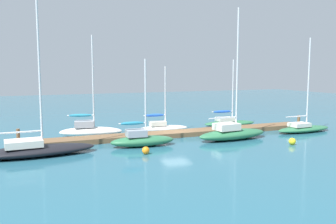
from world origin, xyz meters
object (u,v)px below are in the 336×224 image
object	(u,v)px
sailboat_5	(229,122)
mooring_buoy_orange	(146,150)
mooring_buoy_yellow	(292,141)
sailboat_6	(303,128)
sailboat_0	(35,148)
sailboat_2	(142,139)
sailboat_4	(232,133)
sailboat_3	(162,127)
sailboat_1	(90,130)

from	to	relation	value
sailboat_5	mooring_buoy_orange	world-z (taller)	sailboat_5
mooring_buoy_yellow	mooring_buoy_orange	bearing A→B (deg)	173.48
sailboat_6	mooring_buoy_orange	distance (m)	17.58
sailboat_6	mooring_buoy_orange	world-z (taller)	sailboat_6
sailboat_0	sailboat_6	distance (m)	24.77
sailboat_0	sailboat_2	distance (m)	8.03
sailboat_4	mooring_buoy_orange	xyz separation A→B (m)	(-8.77, -2.39, -0.34)
sailboat_0	mooring_buoy_yellow	world-z (taller)	sailboat_0
sailboat_3	mooring_buoy_orange	xyz separation A→B (m)	(-4.44, -8.21, -0.22)
sailboat_1	sailboat_6	distance (m)	20.53
sailboat_0	mooring_buoy_yellow	bearing A→B (deg)	-14.60
sailboat_2	sailboat_4	xyz separation A→B (m)	(8.19, -0.33, 0.04)
sailboat_1	sailboat_6	bearing A→B (deg)	-2.37
sailboat_1	sailboat_6	world-z (taller)	sailboat_1
mooring_buoy_yellow	mooring_buoy_orange	world-z (taller)	mooring_buoy_yellow
sailboat_6	sailboat_1	bearing A→B (deg)	162.00
sailboat_3	mooring_buoy_yellow	xyz separation A→B (m)	(7.67, -9.59, -0.22)
sailboat_3	sailboat_1	bearing A→B (deg)	-177.75
sailboat_5	sailboat_6	bearing A→B (deg)	-47.35
sailboat_3	sailboat_6	bearing A→B (deg)	-18.44
sailboat_1	mooring_buoy_orange	size ratio (longest dim) A/B	16.48
sailboat_1	sailboat_2	size ratio (longest dim) A/B	1.32
sailboat_1	mooring_buoy_yellow	xyz separation A→B (m)	(14.63, -9.74, -0.35)
sailboat_6	mooring_buoy_yellow	world-z (taller)	sailboat_6
sailboat_4	sailboat_1	bearing A→B (deg)	146.98
sailboat_3	sailboat_6	distance (m)	13.87
sailboat_2	sailboat_5	bearing A→B (deg)	30.82
sailboat_0	sailboat_1	xyz separation A→B (m)	(4.94, 5.95, 0.07)
sailboat_4	mooring_buoy_yellow	world-z (taller)	sailboat_4
sailboat_2	mooring_buoy_orange	size ratio (longest dim) A/B	12.50
sailboat_3	sailboat_0	bearing A→B (deg)	-150.51
mooring_buoy_orange	sailboat_5	bearing A→B (deg)	35.66
sailboat_4	sailboat_5	distance (m)	7.61
sailboat_4	mooring_buoy_yellow	distance (m)	5.05
sailboat_6	sailboat_0	bearing A→B (deg)	178.48
sailboat_2	sailboat_6	world-z (taller)	sailboat_6
sailboat_4	mooring_buoy_orange	size ratio (longest dim) A/B	20.38
sailboat_3	sailboat_2	bearing A→B (deg)	-121.66
sailboat_1	mooring_buoy_yellow	world-z (taller)	sailboat_1
sailboat_2	sailboat_3	world-z (taller)	sailboat_2
sailboat_0	sailboat_4	bearing A→B (deg)	-3.70
sailboat_4	mooring_buoy_orange	distance (m)	9.09
sailboat_3	sailboat_5	world-z (taller)	sailboat_5
sailboat_4	sailboat_5	size ratio (longest dim) A/B	1.58
sailboat_0	sailboat_3	distance (m)	13.23
sailboat_2	sailboat_3	bearing A→B (deg)	57.96
sailboat_1	sailboat_3	xyz separation A→B (m)	(6.96, -0.15, -0.13)
sailboat_1	sailboat_3	bearing A→B (deg)	11.45
sailboat_4	mooring_buoy_yellow	bearing A→B (deg)	-53.53
sailboat_0	sailboat_6	world-z (taller)	sailboat_0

